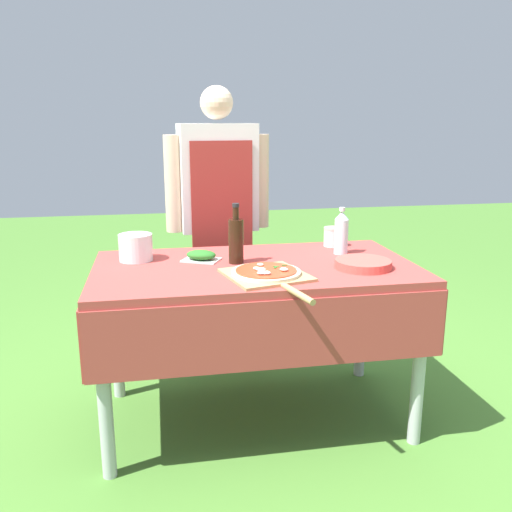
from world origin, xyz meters
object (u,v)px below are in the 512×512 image
at_px(herb_container, 201,256).
at_px(plate_stack, 363,264).
at_px(person_cook, 218,205).
at_px(prep_table, 255,287).
at_px(mixing_tub, 136,247).
at_px(water_bottle, 341,232).
at_px(oil_bottle, 236,240).
at_px(pizza_on_peel, 267,274).
at_px(sauce_jar, 333,238).

xyz_separation_m(herb_container, plate_stack, (0.68, -0.25, -0.01)).
bearing_deg(herb_container, person_cook, 75.47).
bearing_deg(prep_table, mixing_tub, 161.03).
height_order(prep_table, water_bottle, water_bottle).
height_order(herb_container, mixing_tub, mixing_tub).
distance_m(person_cook, oil_bottle, 0.64).
distance_m(water_bottle, plate_stack, 0.28).
relative_size(prep_table, pizza_on_peel, 2.55).
height_order(herb_container, plate_stack, herb_container).
bearing_deg(oil_bottle, prep_table, -31.77).
height_order(herb_container, sauce_jar, sauce_jar).
bearing_deg(pizza_on_peel, mixing_tub, 130.43).
height_order(person_cook, mixing_tub, person_cook).
height_order(person_cook, herb_container, person_cook).
bearing_deg(prep_table, plate_stack, -16.41).
relative_size(person_cook, plate_stack, 6.24).
bearing_deg(person_cook, oil_bottle, 84.17).
bearing_deg(water_bottle, herb_container, -178.98).
bearing_deg(person_cook, mixing_tub, 42.95).
height_order(oil_bottle, sauce_jar, oil_bottle).
distance_m(person_cook, plate_stack, 0.99).
xyz_separation_m(pizza_on_peel, sauce_jar, (0.44, 0.50, 0.03)).
bearing_deg(prep_table, water_bottle, 16.43).
relative_size(pizza_on_peel, sauce_jar, 5.81).
bearing_deg(person_cook, herb_container, 69.32).
height_order(prep_table, plate_stack, plate_stack).
bearing_deg(mixing_tub, herb_container, -11.67).
distance_m(oil_bottle, plate_stack, 0.57).
height_order(oil_bottle, herb_container, oil_bottle).
bearing_deg(plate_stack, mixing_tub, 162.21).
bearing_deg(oil_bottle, pizza_on_peel, -70.08).
distance_m(prep_table, pizza_on_peel, 0.23).
relative_size(pizza_on_peel, herb_container, 2.85).
relative_size(oil_bottle, mixing_tub, 1.77).
height_order(pizza_on_peel, plate_stack, pizza_on_peel).
distance_m(prep_table, sauce_jar, 0.56).
height_order(pizza_on_peel, mixing_tub, mixing_tub).
height_order(pizza_on_peel, oil_bottle, oil_bottle).
xyz_separation_m(person_cook, pizza_on_peel, (0.09, -0.89, -0.15)).
relative_size(person_cook, oil_bottle, 5.76).
xyz_separation_m(oil_bottle, water_bottle, (0.52, 0.08, -0.00)).
relative_size(prep_table, sauce_jar, 14.80).
distance_m(mixing_tub, plate_stack, 1.02).
height_order(plate_stack, sauce_jar, sauce_jar).
xyz_separation_m(prep_table, mixing_tub, (-0.52, 0.18, 0.16)).
xyz_separation_m(prep_table, oil_bottle, (-0.08, 0.05, 0.21)).
bearing_deg(pizza_on_peel, prep_table, 79.96).
relative_size(person_cook, herb_container, 7.87).
bearing_deg(plate_stack, prep_table, 163.59).
relative_size(pizza_on_peel, mixing_tub, 3.68).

